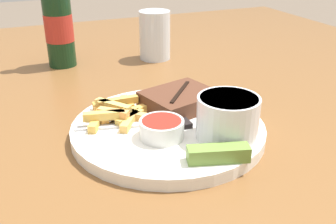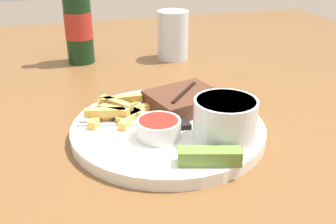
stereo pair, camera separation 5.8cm
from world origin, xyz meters
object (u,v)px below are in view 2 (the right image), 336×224
at_px(steak_portion, 184,100).
at_px(drinking_glass, 173,35).
at_px(coleslaw_cup, 225,118).
at_px(dipping_sauce_cup, 159,127).
at_px(fork_utensil, 117,124).
at_px(knife_utensil, 174,112).
at_px(dinner_plate, 168,129).
at_px(pickle_spear, 210,156).
at_px(beer_bottle, 78,24).

distance_m(steak_portion, drinking_glass, 0.33).
xyz_separation_m(coleslaw_cup, dipping_sauce_cup, (-0.08, 0.04, -0.02)).
relative_size(dipping_sauce_cup, fork_utensil, 0.48).
bearing_deg(drinking_glass, fork_utensil, -118.92).
xyz_separation_m(dipping_sauce_cup, knife_utensil, (0.04, 0.07, -0.01)).
height_order(dinner_plate, fork_utensil, fork_utensil).
bearing_deg(coleslaw_cup, pickle_spear, -129.69).
bearing_deg(drinking_glass, knife_utensil, -106.39).
relative_size(fork_utensil, drinking_glass, 1.17).
bearing_deg(pickle_spear, steak_portion, 82.54).
bearing_deg(dipping_sauce_cup, dinner_plate, 55.21).
height_order(beer_bottle, drinking_glass, beer_bottle).
xyz_separation_m(fork_utensil, drinking_glass, (0.19, 0.35, 0.04)).
bearing_deg(steak_portion, dipping_sauce_cup, -128.07).
xyz_separation_m(steak_portion, drinking_glass, (0.08, 0.32, 0.03)).
bearing_deg(beer_bottle, dipping_sauce_cup, -80.70).
relative_size(pickle_spear, beer_bottle, 0.32).
relative_size(pickle_spear, drinking_glass, 0.73).
height_order(dinner_plate, coleslaw_cup, coleslaw_cup).
xyz_separation_m(dipping_sauce_cup, drinking_glass, (0.14, 0.40, 0.02)).
bearing_deg(fork_utensil, coleslaw_cup, -19.08).
relative_size(dinner_plate, fork_utensil, 2.20).
bearing_deg(fork_utensil, steak_portion, 29.02).
height_order(dipping_sauce_cup, drinking_glass, drinking_glass).
height_order(dipping_sauce_cup, pickle_spear, dipping_sauce_cup).
bearing_deg(fork_utensil, pickle_spear, -41.49).
relative_size(dipping_sauce_cup, drinking_glass, 0.56).
xyz_separation_m(coleslaw_cup, knife_utensil, (-0.04, 0.10, -0.03)).
xyz_separation_m(beer_bottle, drinking_glass, (0.21, -0.03, -0.03)).
relative_size(steak_portion, fork_utensil, 0.99).
bearing_deg(knife_utensil, drinking_glass, -16.63).
relative_size(dinner_plate, coleslaw_cup, 3.36).
distance_m(dipping_sauce_cup, drinking_glass, 0.43).
distance_m(dinner_plate, drinking_glass, 0.39).
bearing_deg(steak_portion, pickle_spear, -97.46).
bearing_deg(steak_portion, knife_utensil, -142.90).
bearing_deg(dinner_plate, fork_utensil, 165.59).
xyz_separation_m(dinner_plate, steak_portion, (0.04, 0.05, 0.02)).
relative_size(steak_portion, drinking_glass, 1.16).
bearing_deg(drinking_glass, dipping_sauce_cup, -109.50).
bearing_deg(dinner_plate, coleslaw_cup, -49.19).
distance_m(steak_portion, knife_utensil, 0.03).
xyz_separation_m(dinner_plate, fork_utensil, (-0.07, 0.02, 0.01)).
bearing_deg(beer_bottle, dinner_plate, -76.65).
xyz_separation_m(dinner_plate, drinking_glass, (0.12, 0.37, 0.05)).
height_order(dipping_sauce_cup, fork_utensil, dipping_sauce_cup).
bearing_deg(steak_portion, dinner_plate, -130.19).
distance_m(pickle_spear, knife_utensil, 0.15).
xyz_separation_m(coleslaw_cup, beer_bottle, (-0.16, 0.47, 0.04)).
height_order(coleslaw_cup, drinking_glass, drinking_glass).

